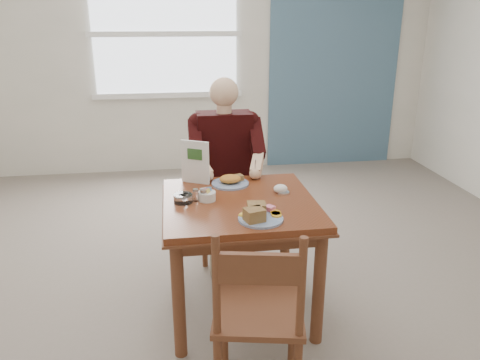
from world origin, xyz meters
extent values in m
plane|color=slate|center=(0.00, 0.00, 0.00)|extent=(6.00, 6.00, 0.00)
plane|color=beige|center=(0.00, 3.00, 1.40)|extent=(5.50, 0.00, 5.50)
cube|color=#456881|center=(1.60, 2.98, 1.40)|extent=(1.60, 0.02, 2.80)
ellipsoid|color=yellow|center=(-0.02, -0.25, 0.77)|extent=(0.06, 0.05, 0.03)
ellipsoid|color=white|center=(0.27, 0.09, 0.78)|extent=(0.10, 0.09, 0.06)
cylinder|color=silver|center=(0.29, 0.08, 0.75)|extent=(0.09, 0.09, 0.01)
cube|color=white|center=(-0.40, 2.97, 1.60)|extent=(1.60, 0.02, 1.30)
cube|color=white|center=(-0.40, 2.96, 0.92)|extent=(1.72, 0.04, 0.06)
cube|color=white|center=(-0.40, 2.96, 1.60)|extent=(1.72, 0.04, 0.06)
cube|color=maroon|center=(0.00, 0.00, 0.73)|extent=(0.90, 0.90, 0.04)
cube|color=brown|center=(0.00, 0.00, 0.70)|extent=(0.92, 0.92, 0.01)
cylinder|color=brown|center=(-0.39, -0.39, 0.35)|extent=(0.07, 0.07, 0.71)
cylinder|color=brown|center=(0.39, -0.39, 0.35)|extent=(0.07, 0.07, 0.71)
cylinder|color=brown|center=(-0.39, 0.39, 0.35)|extent=(0.07, 0.07, 0.71)
cylinder|color=brown|center=(0.39, 0.39, 0.35)|extent=(0.07, 0.07, 0.71)
cube|color=brown|center=(0.00, -0.39, 0.66)|extent=(0.80, 0.03, 0.08)
cube|color=brown|center=(0.00, 0.39, 0.66)|extent=(0.80, 0.03, 0.08)
cube|color=brown|center=(-0.39, 0.00, 0.66)|extent=(0.03, 0.80, 0.08)
cube|color=brown|center=(0.39, 0.00, 0.66)|extent=(0.03, 0.80, 0.08)
cylinder|color=brown|center=(-0.18, 0.57, 0.23)|extent=(0.04, 0.04, 0.45)
cylinder|color=brown|center=(0.18, 0.57, 0.23)|extent=(0.04, 0.04, 0.45)
cylinder|color=brown|center=(-0.18, 0.93, 0.23)|extent=(0.04, 0.04, 0.45)
cylinder|color=brown|center=(0.18, 0.93, 0.23)|extent=(0.04, 0.04, 0.45)
cube|color=brown|center=(0.00, 0.75, 0.47)|extent=(0.42, 0.42, 0.03)
cylinder|color=brown|center=(-0.18, 0.93, 0.70)|extent=(0.04, 0.04, 0.50)
cylinder|color=brown|center=(0.18, 0.93, 0.70)|extent=(0.04, 0.04, 0.50)
cube|color=brown|center=(0.00, 0.93, 0.80)|extent=(0.38, 0.03, 0.14)
cylinder|color=brown|center=(-0.16, -0.50, 0.23)|extent=(0.05, 0.05, 0.45)
cylinder|color=brown|center=(0.20, -0.57, 0.23)|extent=(0.05, 0.05, 0.45)
cube|color=brown|center=(-0.02, -0.71, 0.47)|extent=(0.49, 0.49, 0.03)
cylinder|color=brown|center=(-0.23, -0.85, 0.70)|extent=(0.04, 0.04, 0.50)
cylinder|color=brown|center=(0.13, -0.92, 0.70)|extent=(0.04, 0.04, 0.50)
cube|color=brown|center=(-0.05, -0.88, 0.80)|extent=(0.38, 0.10, 0.14)
cube|color=gray|center=(-0.10, 0.63, 0.54)|extent=(0.13, 0.38, 0.12)
cube|color=gray|center=(0.10, 0.63, 0.54)|extent=(0.13, 0.38, 0.12)
cube|color=gray|center=(-0.10, 0.45, 0.24)|extent=(0.10, 0.10, 0.48)
cube|color=gray|center=(0.10, 0.45, 0.24)|extent=(0.10, 0.10, 0.48)
cube|color=black|center=(0.00, 0.78, 0.84)|extent=(0.40, 0.22, 0.58)
sphere|color=black|center=(-0.19, 0.78, 1.06)|extent=(0.15, 0.15, 0.15)
sphere|color=black|center=(0.19, 0.78, 1.06)|extent=(0.15, 0.15, 0.15)
cylinder|color=#E0B38E|center=(0.00, 0.76, 1.15)|extent=(0.11, 0.11, 0.08)
sphere|color=#E0B38E|center=(0.00, 0.76, 1.28)|extent=(0.21, 0.21, 0.21)
cube|color=black|center=(-0.22, 0.67, 0.96)|extent=(0.09, 0.29, 0.27)
cube|color=black|center=(0.22, 0.67, 0.96)|extent=(0.09, 0.29, 0.27)
sphere|color=black|center=(-0.22, 0.55, 0.86)|extent=(0.09, 0.09, 0.09)
sphere|color=black|center=(0.22, 0.55, 0.86)|extent=(0.09, 0.09, 0.09)
cube|color=#E0B38E|center=(-0.19, 0.46, 0.82)|extent=(0.14, 0.23, 0.14)
cube|color=#E0B38E|center=(0.19, 0.46, 0.82)|extent=(0.14, 0.23, 0.14)
sphere|color=#E0B38E|center=(-0.16, 0.37, 0.79)|extent=(0.08, 0.08, 0.08)
sphere|color=#E0B38E|center=(0.16, 0.37, 0.79)|extent=(0.08, 0.08, 0.08)
cylinder|color=silver|center=(0.16, 0.37, 0.84)|extent=(0.01, 0.05, 0.12)
cylinder|color=white|center=(0.07, -0.29, 0.76)|extent=(0.28, 0.28, 0.01)
cube|color=tan|center=(0.03, -0.33, 0.80)|extent=(0.12, 0.11, 0.07)
cube|color=tan|center=(0.05, -0.25, 0.80)|extent=(0.11, 0.10, 0.07)
cylinder|color=gold|center=(0.16, -0.28, 0.77)|extent=(0.06, 0.06, 0.01)
cylinder|color=gold|center=(0.16, -0.26, 0.77)|extent=(0.07, 0.07, 0.01)
cylinder|color=gold|center=(0.16, -0.24, 0.77)|extent=(0.08, 0.08, 0.01)
cube|color=pink|center=(0.14, -0.20, 0.78)|extent=(0.07, 0.07, 0.03)
cylinder|color=white|center=(-0.02, 0.29, 0.76)|extent=(0.31, 0.31, 0.01)
ellipsoid|color=gold|center=(-0.02, 0.29, 0.79)|extent=(0.17, 0.16, 0.05)
cube|color=tan|center=(0.02, 0.32, 0.78)|extent=(0.10, 0.08, 0.04)
cylinder|color=white|center=(-0.19, 0.03, 0.78)|extent=(0.14, 0.14, 0.05)
cube|color=pink|center=(-0.20, 0.03, 0.81)|extent=(0.04, 0.03, 0.03)
cube|color=#6699D8|center=(-0.18, 0.05, 0.81)|extent=(0.04, 0.02, 0.03)
cube|color=#EAD159|center=(-0.19, 0.02, 0.81)|extent=(0.03, 0.04, 0.03)
cube|color=white|center=(-0.21, 0.04, 0.81)|extent=(0.04, 0.02, 0.03)
cylinder|color=white|center=(-0.26, 0.03, 0.78)|extent=(0.04, 0.04, 0.06)
cylinder|color=silver|center=(-0.26, 0.03, 0.82)|extent=(0.04, 0.04, 0.01)
cylinder|color=white|center=(-0.22, 0.02, 0.78)|extent=(0.04, 0.04, 0.06)
cylinder|color=silver|center=(-0.22, 0.02, 0.82)|extent=(0.04, 0.04, 0.01)
cylinder|color=white|center=(-0.33, 0.02, 0.78)|extent=(0.12, 0.12, 0.05)
cylinder|color=white|center=(-0.35, 0.02, 0.79)|extent=(0.03, 0.03, 0.02)
cylinder|color=white|center=(-0.32, 0.03, 0.79)|extent=(0.03, 0.03, 0.02)
cylinder|color=white|center=(-0.33, 0.00, 0.79)|extent=(0.03, 0.03, 0.02)
cube|color=white|center=(-0.24, 0.35, 0.89)|extent=(0.18, 0.10, 0.29)
cube|color=#2D5926|center=(-0.24, 0.34, 0.95)|extent=(0.09, 0.05, 0.07)
camera|label=1|loc=(-0.38, -2.56, 1.79)|focal=35.00mm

